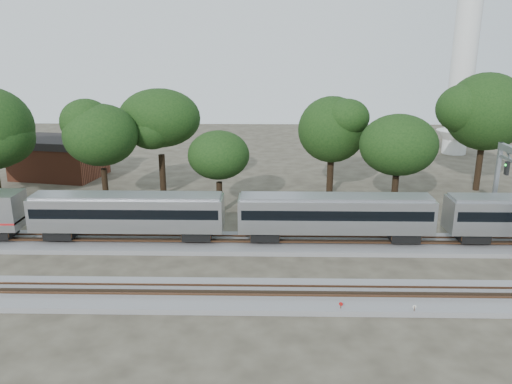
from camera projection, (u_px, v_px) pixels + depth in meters
The scene contains 14 objects.
ground at pixel (236, 274), 40.26m from camera, with size 160.00×160.00×0.00m, color #383328.
track_far at pixel (240, 243), 45.95m from camera, with size 160.00×5.00×0.73m.
track_near at pixel (233, 295), 36.36m from camera, with size 160.00×5.00×0.73m.
train at pixel (337, 213), 44.93m from camera, with size 90.56×3.12×4.60m.
switch_stand_red at pixel (341, 306), 34.14m from camera, with size 0.27×0.11×0.87m.
switch_stand_white at pixel (414, 309), 33.78m from camera, with size 0.28×0.07×0.88m.
switch_lever at pixel (320, 306), 35.00m from camera, with size 0.50×0.30×0.30m, color #512D19.
brick_building at pixel (59, 157), 69.32m from camera, with size 12.62×9.92×5.47m.
tree_2 at pixel (101, 135), 54.76m from camera, with size 8.41×8.41×11.85m.
tree_3 at pixel (159, 118), 58.67m from camera, with size 9.66×9.66×13.62m.
tree_4 at pixel (219, 155), 53.18m from camera, with size 6.60×6.60×9.31m.
tree_5 at pixel (332, 130), 59.55m from camera, with size 8.21×8.21×11.58m.
tree_6 at pixel (398, 145), 53.50m from camera, with size 7.59×7.59×10.70m.
tree_7 at pixel (486, 112), 60.84m from camera, with size 10.12×10.12×14.27m.
Camera 1 is at (2.38, -36.70, 17.73)m, focal length 35.00 mm.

